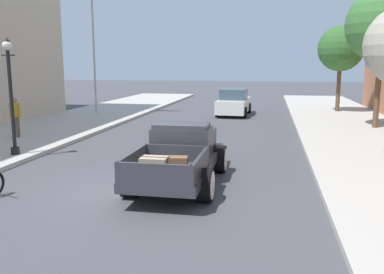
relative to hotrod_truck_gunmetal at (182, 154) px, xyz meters
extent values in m
plane|color=#47474C|center=(-0.91, -1.00, -0.75)|extent=(140.00, 140.00, 0.00)
cube|color=#333338|center=(0.00, -0.24, -0.21)|extent=(1.78, 4.91, 0.24)
cube|color=#333338|center=(0.00, 0.11, 0.31)|extent=(1.56, 1.11, 0.80)
cube|color=#333338|center=(0.00, 0.06, 0.77)|extent=(1.44, 0.94, 0.12)
cube|color=#3D4C5B|center=(0.00, 0.68, 0.47)|extent=(1.33, 0.05, 0.44)
cube|color=#333338|center=(0.01, 1.41, 0.17)|extent=(1.33, 1.51, 0.52)
cube|color=silver|center=(0.01, 2.21, 0.15)|extent=(0.68, 0.10, 0.47)
cube|color=#333338|center=(-0.01, -1.64, -0.07)|extent=(1.70, 2.11, 0.04)
cube|color=#333338|center=(-0.81, -1.64, 0.15)|extent=(0.09, 2.10, 0.44)
cube|color=#333338|center=(0.80, -1.65, 0.15)|extent=(0.09, 2.10, 0.44)
cube|color=#333338|center=(-0.01, -2.65, 0.15)|extent=(1.62, 0.09, 0.44)
cube|color=#333338|center=(0.00, -0.63, 0.15)|extent=(1.62, 0.09, 0.44)
cylinder|color=black|center=(-0.89, 1.11, -0.35)|extent=(0.36, 0.80, 0.80)
cylinder|color=silver|center=(-1.08, 1.11, -0.35)|extent=(0.01, 0.66, 0.66)
cylinder|color=silver|center=(-1.09, 1.11, -0.35)|extent=(0.02, 0.24, 0.24)
cylinder|color=black|center=(0.90, 1.10, -0.35)|extent=(0.36, 0.80, 0.80)
cylinder|color=silver|center=(1.09, 1.10, -0.35)|extent=(0.01, 0.66, 0.66)
cylinder|color=silver|center=(1.10, 1.10, -0.35)|extent=(0.02, 0.24, 0.24)
cylinder|color=black|center=(-0.90, -1.59, -0.35)|extent=(0.36, 0.80, 0.80)
cylinder|color=silver|center=(-1.09, -1.59, -0.35)|extent=(0.01, 0.66, 0.66)
cylinder|color=silver|center=(-1.10, -1.59, -0.35)|extent=(0.02, 0.24, 0.24)
cylinder|color=black|center=(0.89, -1.60, -0.35)|extent=(0.36, 0.80, 0.80)
cylinder|color=silver|center=(1.08, -1.60, -0.35)|extent=(0.01, 0.66, 0.66)
cylinder|color=silver|center=(1.09, -1.60, -0.35)|extent=(0.02, 0.24, 0.24)
cube|color=gray|center=(-0.19, -1.99, 0.15)|extent=(0.60, 0.44, 0.40)
cube|color=#3D2D1E|center=(-0.19, -1.99, 0.15)|extent=(0.62, 0.05, 0.42)
cube|color=brown|center=(0.22, -1.34, 0.09)|extent=(0.47, 0.37, 0.28)
cube|color=silver|center=(0.07, 15.18, -0.14)|extent=(1.92, 4.38, 0.80)
cube|color=#384C5B|center=(0.06, 15.03, 0.58)|extent=(1.61, 2.07, 0.64)
cylinder|color=black|center=(-0.69, 16.51, -0.42)|extent=(0.25, 0.67, 0.66)
cylinder|color=black|center=(0.96, 16.43, -0.42)|extent=(0.25, 0.67, 0.66)
cylinder|color=black|center=(-0.81, 13.93, -0.42)|extent=(0.25, 0.67, 0.66)
cylinder|color=black|center=(0.84, 13.85, -0.42)|extent=(0.25, 0.67, 0.66)
cylinder|color=brown|center=(-8.14, 4.57, -0.17)|extent=(0.14, 0.14, 0.86)
cylinder|color=brown|center=(-7.96, 4.57, -0.17)|extent=(0.14, 0.14, 0.86)
cube|color=gold|center=(-8.05, 4.57, 0.54)|extent=(0.36, 0.22, 0.56)
cylinder|color=gold|center=(-8.27, 4.57, 0.51)|extent=(0.09, 0.09, 0.54)
cylinder|color=gold|center=(-7.83, 4.57, 0.51)|extent=(0.09, 0.09, 0.54)
sphere|color=#9E7051|center=(-8.05, 4.57, 0.94)|extent=(0.22, 0.22, 0.22)
cylinder|color=black|center=(-6.10, 1.57, -0.48)|extent=(0.28, 0.28, 0.24)
cylinder|color=black|center=(-6.10, 1.57, 1.24)|extent=(0.12, 0.12, 3.20)
cylinder|color=black|center=(-6.10, 1.57, 2.69)|extent=(0.50, 0.04, 0.04)
sphere|color=silver|center=(-6.10, 1.57, 3.00)|extent=(0.32, 0.32, 0.32)
cone|color=black|center=(-6.10, 1.57, 3.18)|extent=(0.24, 0.24, 0.14)
cylinder|color=#B2B2B7|center=(-8.42, 13.46, 3.90)|extent=(0.12, 0.12, 9.00)
cylinder|color=brown|center=(7.32, 10.26, 1.17)|extent=(0.26, 0.26, 3.55)
sphere|color=#3D7538|center=(7.32, 10.26, 4.21)|extent=(3.38, 3.38, 3.38)
cylinder|color=brown|center=(6.61, 17.27, 0.86)|extent=(0.26, 0.26, 2.92)
sphere|color=#33662D|center=(6.61, 17.27, 3.39)|extent=(2.88, 2.88, 2.88)
camera|label=1|loc=(2.32, -10.59, 2.38)|focal=38.31mm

